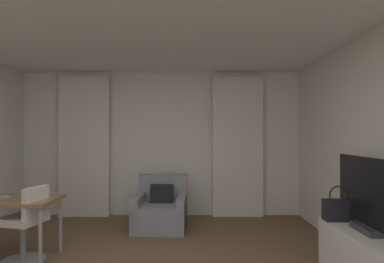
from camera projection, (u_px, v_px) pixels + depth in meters
The scene contains 7 objects.
wall_window at pixel (160, 144), 5.65m from camera, with size 5.12×0.06×2.60m.
curtain_left_panel at pixel (82, 147), 5.51m from camera, with size 0.90×0.06×2.50m.
curtain_right_panel at pixel (236, 147), 5.52m from camera, with size 0.90×0.06×2.50m.
armchair at pixel (159, 211), 4.85m from camera, with size 0.82×0.83×0.80m.
desk_chair at pixel (24, 229), 3.50m from camera, with size 0.48×0.48×0.88m.
tv_flatscreen at pixel (368, 197), 2.88m from camera, with size 0.20×1.07×0.70m.
handbag_primary at pixel (337, 209), 3.26m from camera, with size 0.30×0.14×0.37m.
Camera 1 is at (0.56, -2.62, 1.48)m, focal length 28.91 mm.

